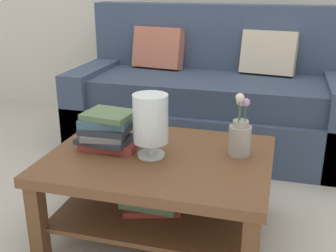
{
  "coord_description": "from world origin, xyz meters",
  "views": [
    {
      "loc": [
        0.55,
        -2.1,
        1.26
      ],
      "look_at": [
        0.0,
        -0.15,
        0.53
      ],
      "focal_mm": 44.54,
      "sensor_mm": 36.0,
      "label": 1
    }
  ],
  "objects_px": {
    "couch": "(210,100)",
    "book_stack_main": "(107,130)",
    "coffee_table": "(160,177)",
    "flower_pitcher": "(240,135)",
    "glass_hurricane_vase": "(151,121)"
  },
  "relations": [
    {
      "from": "couch",
      "to": "book_stack_main",
      "type": "distance_m",
      "value": 1.29
    },
    {
      "from": "coffee_table",
      "to": "flower_pitcher",
      "type": "height_order",
      "value": "flower_pitcher"
    },
    {
      "from": "glass_hurricane_vase",
      "to": "couch",
      "type": "bearing_deg",
      "value": 87.25
    },
    {
      "from": "book_stack_main",
      "to": "glass_hurricane_vase",
      "type": "bearing_deg",
      "value": -10.73
    },
    {
      "from": "coffee_table",
      "to": "book_stack_main",
      "type": "bearing_deg",
      "value": 174.61
    },
    {
      "from": "book_stack_main",
      "to": "flower_pitcher",
      "type": "height_order",
      "value": "flower_pitcher"
    },
    {
      "from": "couch",
      "to": "glass_hurricane_vase",
      "type": "height_order",
      "value": "couch"
    },
    {
      "from": "couch",
      "to": "coffee_table",
      "type": "bearing_deg",
      "value": -91.16
    },
    {
      "from": "book_stack_main",
      "to": "glass_hurricane_vase",
      "type": "relative_size",
      "value": 0.99
    },
    {
      "from": "glass_hurricane_vase",
      "to": "flower_pitcher",
      "type": "bearing_deg",
      "value": 18.05
    },
    {
      "from": "glass_hurricane_vase",
      "to": "book_stack_main",
      "type": "bearing_deg",
      "value": 169.27
    },
    {
      "from": "glass_hurricane_vase",
      "to": "flower_pitcher",
      "type": "height_order",
      "value": "flower_pitcher"
    },
    {
      "from": "couch",
      "to": "book_stack_main",
      "type": "xyz_separation_m",
      "value": [
        -0.31,
        -1.24,
        0.16
      ]
    },
    {
      "from": "couch",
      "to": "book_stack_main",
      "type": "relative_size",
      "value": 6.63
    },
    {
      "from": "couch",
      "to": "glass_hurricane_vase",
      "type": "xyz_separation_m",
      "value": [
        -0.06,
        -1.29,
        0.25
      ]
    }
  ]
}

